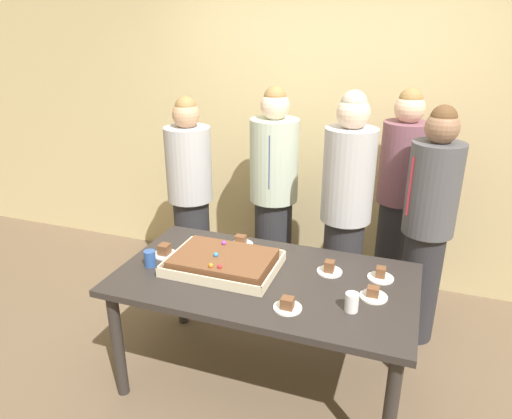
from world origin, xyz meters
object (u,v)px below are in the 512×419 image
at_px(sheet_cake, 223,262).
at_px(person_far_right_suit, 399,199).
at_px(plated_slice_far_left, 165,251).
at_px(plated_slice_far_right, 329,269).
at_px(plated_slice_center_front, 373,294).
at_px(person_serving_front, 274,192).
at_px(person_green_shirt_behind, 346,213).
at_px(plated_slice_center_back, 241,242).
at_px(person_left_edge_reaching, 428,226).
at_px(plated_slice_near_left, 381,275).
at_px(plated_slice_near_right, 287,305).
at_px(drink_cup_middle, 352,302).
at_px(drink_cup_nearest, 150,259).
at_px(person_striped_tie_right, 191,198).
at_px(party_table, 264,290).

bearing_deg(sheet_cake, person_far_right_suit, 52.50).
xyz_separation_m(plated_slice_far_left, plated_slice_far_right, (1.03, 0.13, -0.00)).
relative_size(sheet_cake, plated_slice_center_front, 4.32).
xyz_separation_m(person_serving_front, person_green_shirt_behind, (0.62, -0.31, 0.03)).
xyz_separation_m(plated_slice_far_right, plated_slice_center_back, (-0.63, 0.17, -0.00)).
distance_m(plated_slice_far_left, person_far_right_suit, 1.79).
xyz_separation_m(person_green_shirt_behind, person_left_edge_reaching, (0.54, 0.04, -0.04)).
bearing_deg(plated_slice_far_right, plated_slice_near_left, 6.18).
bearing_deg(plated_slice_far_right, plated_slice_center_front, -34.28).
height_order(sheet_cake, plated_slice_near_right, sheet_cake).
distance_m(plated_slice_center_front, plated_slice_center_back, 0.97).
distance_m(plated_slice_near_left, plated_slice_center_back, 0.93).
xyz_separation_m(plated_slice_far_right, drink_cup_middle, (0.18, -0.35, 0.03)).
bearing_deg(plated_slice_near_right, person_serving_front, 110.56).
bearing_deg(plated_slice_far_right, drink_cup_nearest, -164.58).
distance_m(plated_slice_near_left, drink_cup_nearest, 1.37).
xyz_separation_m(plated_slice_near_right, plated_slice_far_left, (-0.90, 0.32, 0.00)).
bearing_deg(person_striped_tie_right, plated_slice_near_left, 29.88).
bearing_deg(sheet_cake, plated_slice_far_left, 176.45).
bearing_deg(plated_slice_near_right, party_table, 128.41).
bearing_deg(drink_cup_middle, plated_slice_far_right, 117.64).
distance_m(drink_cup_middle, person_far_right_suit, 1.40).
distance_m(party_table, sheet_cake, 0.30).
distance_m(plated_slice_far_right, person_serving_front, 1.12).
distance_m(party_table, plated_slice_near_left, 0.68).
relative_size(plated_slice_near_right, plated_slice_far_right, 1.00).
bearing_deg(plated_slice_center_back, plated_slice_center_front, -21.64).
bearing_deg(plated_slice_center_front, plated_slice_center_back, 158.36).
bearing_deg(drink_cup_middle, plated_slice_near_left, 74.41).
height_order(plated_slice_near_right, plated_slice_far_left, plated_slice_far_left).
distance_m(drink_cup_nearest, person_left_edge_reaching, 1.82).
relative_size(party_table, person_serving_front, 1.01).
height_order(party_table, drink_cup_nearest, drink_cup_nearest).
relative_size(party_table, person_striped_tie_right, 1.06).
bearing_deg(drink_cup_middle, sheet_cake, 166.38).
bearing_deg(plated_slice_center_front, plated_slice_far_left, 177.61).
xyz_separation_m(plated_slice_far_left, person_striped_tie_right, (-0.22, 0.80, 0.06)).
relative_size(plated_slice_center_front, drink_cup_middle, 1.50).
relative_size(plated_slice_near_right, plated_slice_far_left, 1.00).
height_order(plated_slice_near_right, person_green_shirt_behind, person_green_shirt_behind).
distance_m(person_far_right_suit, person_left_edge_reaching, 0.45).
height_order(plated_slice_near_right, plated_slice_center_front, plated_slice_near_right).
distance_m(plated_slice_far_left, person_serving_front, 1.12).
bearing_deg(plated_slice_near_right, drink_cup_middle, 17.45).
distance_m(party_table, plated_slice_center_front, 0.63).
bearing_deg(drink_cup_nearest, plated_slice_center_back, 47.80).
relative_size(plated_slice_near_left, person_green_shirt_behind, 0.09).
height_order(drink_cup_nearest, person_green_shirt_behind, person_green_shirt_behind).
distance_m(person_green_shirt_behind, person_far_right_suit, 0.55).
bearing_deg(drink_cup_nearest, person_striped_tie_right, 102.56).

